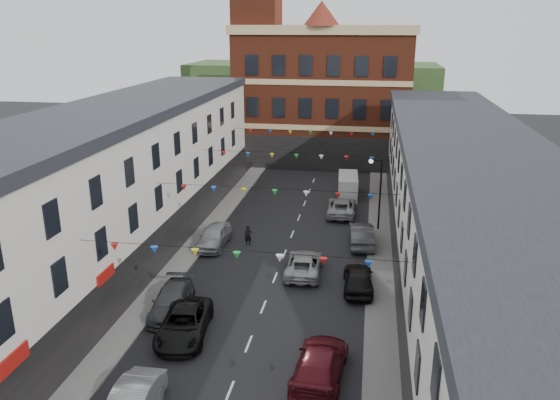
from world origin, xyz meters
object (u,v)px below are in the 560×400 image
Objects in this scene: car_left_d at (172,301)px; pedestrian at (248,236)px; car_left_e at (214,236)px; moving_car at (304,264)px; car_right_d at (358,279)px; car_right_e at (361,235)px; car_right_c at (320,364)px; white_van at (348,186)px; street_lamp at (377,185)px; car_right_f at (342,207)px; car_left_c at (184,323)px.

car_left_d is 3.22× the size of pedestrian.
car_left_e is 8.13m from moving_car.
pedestrian is (-8.50, 6.05, -0.01)m from car_right_d.
car_right_e is 0.99× the size of moving_car.
car_right_c reaches higher than car_left_d.
car_right_d is 0.93× the size of car_right_e.
white_van reaches higher than car_left_d.
street_lamp is at bearing -92.97° from car_right_c.
pedestrian is at bearing 15.32° from car_left_e.
car_right_f is at bearing 130.77° from street_lamp.
car_left_e reaches higher than car_left_c.
car_left_d is at bearing -87.04° from car_left_e.
car_right_e reaches higher than car_right_f.
moving_car is 1.05× the size of white_van.
pedestrian is at bearing 5.42° from car_right_e.
car_left_c is 10.31m from moving_car.
car_left_e is 0.94× the size of moving_car.
car_right_f is at bearing 45.02° from car_left_e.
car_right_d is at bearing -94.83° from car_right_c.
car_left_e is 12.68m from car_right_f.
white_van is 3.07× the size of pedestrian.
car_left_c is 2.75m from car_left_d.
car_right_f is at bearing 49.93° from pedestrian.
moving_car is at bearing -99.81° from white_van.
white_van is at bearing -88.52° from car_right_d.
street_lamp is 11.30m from car_right_d.
car_left_e is at bearing 91.96° from car_left_c.
car_left_c is at bearing -62.88° from car_left_d.
car_right_f is at bearing -100.05° from moving_car.
pedestrian is at bearing -61.64° from car_right_c.
car_right_f is (-0.38, 23.77, -0.07)m from car_right_c.
car_right_d is (11.00, -5.41, -0.02)m from car_left_e.
car_right_e is 1.04× the size of white_van.
pedestrian is at bearing -43.07° from moving_car.
car_left_c is at bearing -119.74° from street_lamp.
car_left_c is 27.78m from white_van.
street_lamp is at bearing -119.68° from moving_car.
car_right_d reaches higher than pedestrian.
car_right_e is (11.00, 2.14, 0.01)m from car_left_e.
car_right_c reaches higher than car_left_c.
car_left_e is 3.03× the size of pedestrian.
car_left_d is at bearing -113.43° from white_van.
street_lamp is 1.13× the size of car_left_c.
car_right_f is (8.74, 18.91, 0.01)m from car_left_d.
car_left_c reaches higher than moving_car.
street_lamp is 11.12m from pedestrian.
pedestrian is (2.14, 10.73, 0.05)m from car_left_d.
car_left_c is (-10.15, -17.76, -3.17)m from street_lamp.
street_lamp reaches higher than moving_car.
street_lamp is 1.28× the size of car_left_e.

